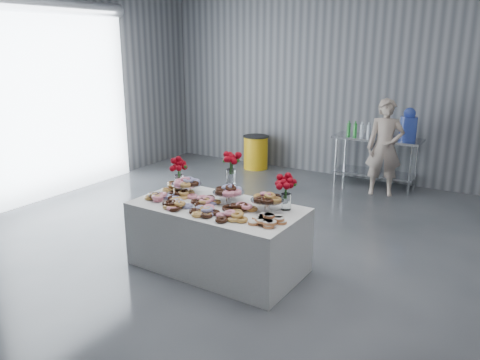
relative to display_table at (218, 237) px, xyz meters
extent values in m
plane|color=#393B40|center=(0.08, 0.01, -0.38)|extent=(9.00, 9.00, 0.00)
cube|color=gray|center=(0.08, 4.51, 1.62)|extent=(8.00, 0.04, 4.00)
cube|color=white|center=(-3.86, 1.01, 1.12)|extent=(0.05, 3.00, 3.00)
cylinder|color=silver|center=(-3.82, 1.01, 2.67)|extent=(0.24, 3.00, 0.24)
cube|color=white|center=(0.00, 0.00, 0.00)|extent=(1.92, 1.04, 0.75)
cube|color=silver|center=(0.63, 4.11, 0.51)|extent=(1.50, 0.60, 0.04)
cube|color=silver|center=(0.63, 4.11, -0.12)|extent=(1.40, 0.55, 0.03)
cylinder|color=silver|center=(-0.02, 3.86, 0.05)|extent=(0.04, 0.04, 0.86)
cylinder|color=silver|center=(1.28, 3.86, 0.05)|extent=(0.04, 0.04, 0.86)
cylinder|color=silver|center=(-0.02, 4.36, 0.05)|extent=(0.04, 0.04, 0.86)
cylinder|color=silver|center=(1.28, 4.36, 0.05)|extent=(0.04, 0.04, 0.86)
cylinder|color=silver|center=(-0.55, 0.16, 0.44)|extent=(0.06, 0.06, 0.12)
cylinder|color=silver|center=(-0.55, 0.16, 0.50)|extent=(0.36, 0.36, 0.01)
cylinder|color=silver|center=(0.05, 0.15, 0.44)|extent=(0.06, 0.06, 0.12)
cylinder|color=silver|center=(0.05, 0.15, 0.50)|extent=(0.36, 0.36, 0.01)
cylinder|color=silver|center=(0.55, 0.14, 0.44)|extent=(0.06, 0.06, 0.12)
cylinder|color=silver|center=(0.55, 0.14, 0.50)|extent=(0.36, 0.36, 0.01)
cylinder|color=white|center=(-0.74, 0.27, 0.46)|extent=(0.11, 0.11, 0.18)
cylinder|color=#1E5919|center=(-0.74, 0.27, 0.59)|extent=(0.04, 0.04, 0.18)
cylinder|color=white|center=(0.71, 0.28, 0.46)|extent=(0.11, 0.11, 0.18)
cylinder|color=#1E5919|center=(0.71, 0.28, 0.59)|extent=(0.04, 0.04, 0.18)
cylinder|color=silver|center=(-0.04, 0.35, 0.45)|extent=(0.14, 0.14, 0.15)
cylinder|color=white|center=(-0.04, 0.35, 0.61)|extent=(0.11, 0.11, 0.18)
cylinder|color=#1E5919|center=(-0.04, 0.35, 0.75)|extent=(0.04, 0.04, 0.18)
cylinder|color=blue|center=(1.13, 4.11, 0.73)|extent=(0.28, 0.28, 0.40)
sphere|color=blue|center=(1.13, 4.11, 0.98)|extent=(0.20, 0.20, 0.20)
imported|color=#CC8C93|center=(0.86, 3.73, 0.44)|extent=(0.68, 0.55, 1.62)
cylinder|color=yellow|center=(-1.83, 4.11, -0.04)|extent=(0.49, 0.49, 0.66)
cylinder|color=black|center=(-1.83, 4.11, 0.30)|extent=(0.53, 0.53, 0.02)
camera|label=1|loc=(2.77, -4.06, 2.11)|focal=35.00mm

